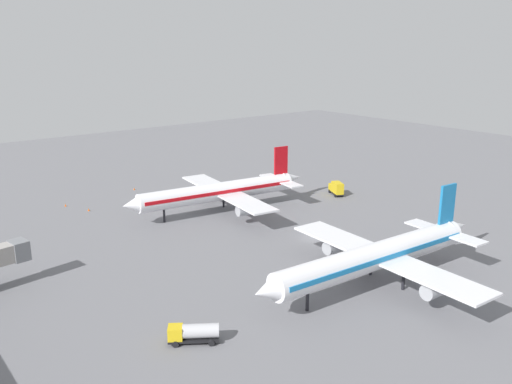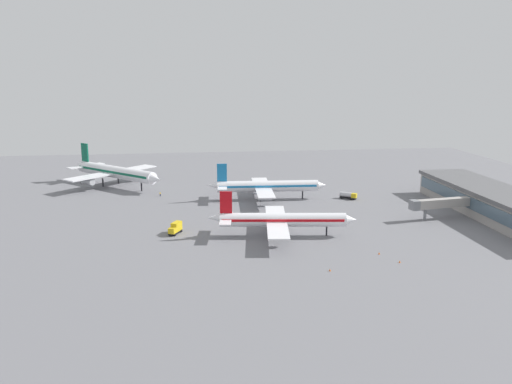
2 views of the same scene
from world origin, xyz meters
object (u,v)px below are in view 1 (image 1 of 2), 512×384
at_px(safety_cone_near_gate, 134,189).
at_px(safety_cone_far_side, 89,210).
at_px(airplane_distant, 377,256).
at_px(safety_cone_mid_apron, 65,205).
at_px(catering_truck, 336,188).
at_px(airplane_taxiing, 220,191).
at_px(fuel_truck, 194,333).

relative_size(safety_cone_near_gate, safety_cone_far_side, 1.00).
bearing_deg(airplane_distant, safety_cone_near_gate, -83.66).
height_order(safety_cone_near_gate, safety_cone_mid_apron, same).
bearing_deg(catering_truck, airplane_taxiing, 104.24).
distance_m(airplane_taxiing, safety_cone_far_side, 29.74).
distance_m(airplane_taxiing, catering_truck, 31.01).
height_order(safety_cone_near_gate, safety_cone_far_side, same).
relative_size(catering_truck, safety_cone_mid_apron, 9.78).
xyz_separation_m(catering_truck, safety_cone_near_gate, (-35.06, -36.84, -1.40)).
distance_m(catering_truck, safety_cone_far_side, 58.38).
xyz_separation_m(fuel_truck, safety_cone_far_side, (-60.80, 10.55, -1.09)).
relative_size(catering_truck, safety_cone_near_gate, 9.78).
bearing_deg(catering_truck, fuel_truck, 145.11).
bearing_deg(safety_cone_mid_apron, safety_cone_near_gate, 99.98).
distance_m(airplane_taxiing, airplane_distant, 45.37).
height_order(airplane_distant, fuel_truck, airplane_distant).
relative_size(airplane_distant, safety_cone_near_gate, 74.69).
xyz_separation_m(airplane_distant, safety_cone_near_gate, (-74.23, -4.05, -4.66)).
xyz_separation_m(catering_truck, safety_cone_far_side, (-25.12, -52.68, -1.40)).
height_order(fuel_truck, safety_cone_far_side, fuel_truck).
xyz_separation_m(safety_cone_near_gate, safety_cone_far_side, (9.94, -15.84, 0.00)).
bearing_deg(airplane_taxiing, safety_cone_near_gate, -69.73).
xyz_separation_m(fuel_truck, safety_cone_near_gate, (-70.74, 26.39, -1.09)).
bearing_deg(safety_cone_far_side, catering_truck, 64.51).
xyz_separation_m(airplane_distant, safety_cone_mid_apron, (-70.95, -22.73, -4.66)).
xyz_separation_m(airplane_taxiing, safety_cone_near_gate, (-28.94, -6.60, -4.48)).
height_order(safety_cone_mid_apron, safety_cone_far_side, same).
height_order(fuel_truck, safety_cone_mid_apron, fuel_truck).
xyz_separation_m(airplane_distant, catering_truck, (-39.18, 32.79, -3.26)).
bearing_deg(safety_cone_far_side, safety_cone_near_gate, 122.11).
xyz_separation_m(safety_cone_mid_apron, safety_cone_far_side, (6.65, 2.84, 0.00)).
distance_m(fuel_truck, catering_truck, 72.61).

